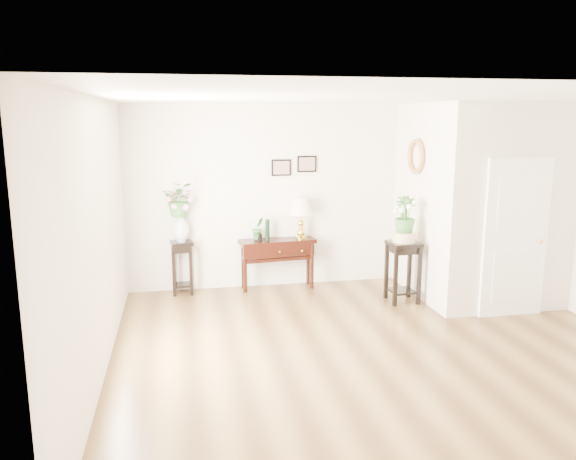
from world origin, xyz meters
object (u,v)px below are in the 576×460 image
object	(u,v)px
table_lamp	(301,216)
plant_stand_b	(403,272)
console_table	(277,264)
plant_stand_a	(182,268)

from	to	relation	value
table_lamp	plant_stand_b	xyz separation A→B (m)	(1.27, -0.98, -0.68)
console_table	table_lamp	distance (m)	0.82
plant_stand_a	plant_stand_b	world-z (taller)	plant_stand_b
table_lamp	plant_stand_b	distance (m)	1.75
table_lamp	plant_stand_a	size ratio (longest dim) A/B	0.81
table_lamp	console_table	bearing A→B (deg)	180.00
console_table	plant_stand_b	xyz separation A→B (m)	(1.64, -0.98, 0.05)
table_lamp	plant_stand_b	size ratio (longest dim) A/B	0.74
console_table	plant_stand_b	size ratio (longest dim) A/B	1.32
table_lamp	plant_stand_b	bearing A→B (deg)	-37.62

